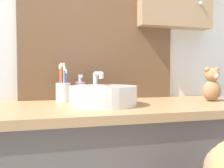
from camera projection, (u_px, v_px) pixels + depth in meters
wall_back at (111, 33)px, 1.48m from camera, size 3.20×0.18×2.50m
sink_basin at (103, 95)px, 1.15m from camera, size 0.31×0.36×0.16m
toothbrush_holder at (63, 91)px, 1.29m from camera, size 0.08×0.08×0.20m
soap_dispenser at (80, 91)px, 1.34m from camera, size 0.06×0.06×0.14m
teddy_bear at (212, 85)px, 1.32m from camera, size 0.10×0.08×0.18m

